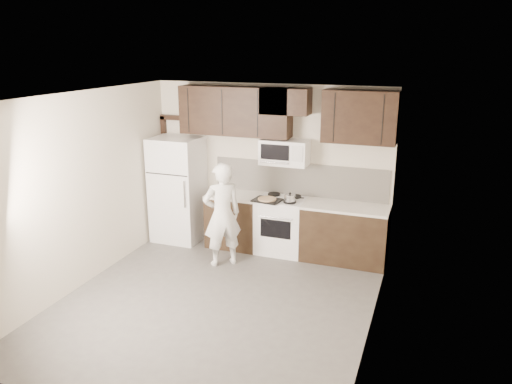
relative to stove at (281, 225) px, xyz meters
The scene contains 14 objects.
floor 2.02m from the stove, 98.80° to the right, with size 4.50×4.50×0.00m, color #514E4C.
back_wall 0.99m from the stove, 133.94° to the left, with size 4.00×4.00×0.00m, color beige.
ceiling 2.98m from the stove, 98.80° to the right, with size 4.50×4.50×0.00m, color white.
counter_run 0.30m from the stove, ahead, with size 2.95×0.64×0.91m.
stove is the anchor object (origin of this frame).
backsplash 0.80m from the stove, 56.25° to the left, with size 2.90×0.02×0.54m, color beige.
upper_cabinets 1.83m from the stove, 124.04° to the left, with size 3.48×0.35×0.78m.
microwave 1.20m from the stove, 90.10° to the left, with size 0.76×0.42×0.40m.
refrigerator 1.90m from the stove, behind, with size 0.80×0.76×1.80m.
door_trim 2.37m from the stove, behind, with size 0.50×0.08×2.12m.
saucepan 0.57m from the stove, 39.17° to the right, with size 0.30×0.17×0.17m.
baking_tray 0.53m from the stove, 134.36° to the right, with size 0.43×0.32×0.02m, color black.
pizza 0.55m from the stove, 134.36° to the right, with size 0.29×0.29×0.02m, color beige.
person 1.11m from the stove, 131.63° to the right, with size 0.59×0.39×1.62m, color white.
Camera 1 is at (2.53, -5.39, 3.29)m, focal length 35.00 mm.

